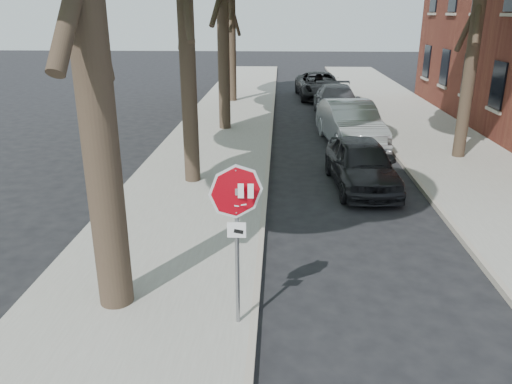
# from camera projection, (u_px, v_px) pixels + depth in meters

# --- Properties ---
(ground) EXTENTS (120.00, 120.00, 0.00)m
(ground) POSITION_uv_depth(u_px,v_px,m) (282.00, 329.00, 7.91)
(ground) COLOR black
(ground) RESTS_ON ground
(sidewalk_left) EXTENTS (4.00, 55.00, 0.12)m
(sidewalk_left) POSITION_uv_depth(u_px,v_px,m) (217.00, 141.00, 19.28)
(sidewalk_left) COLOR gray
(sidewalk_left) RESTS_ON ground
(sidewalk_right) EXTENTS (4.00, 55.00, 0.12)m
(sidewalk_right) POSITION_uv_depth(u_px,v_px,m) (440.00, 143.00, 18.89)
(sidewalk_right) COLOR gray
(sidewalk_right) RESTS_ON ground
(curb_left) EXTENTS (0.12, 55.00, 0.13)m
(curb_left) POSITION_uv_depth(u_px,v_px,m) (270.00, 141.00, 19.18)
(curb_left) COLOR #9E9384
(curb_left) RESTS_ON ground
(curb_right) EXTENTS (0.12, 55.00, 0.13)m
(curb_right) POSITION_uv_depth(u_px,v_px,m) (385.00, 142.00, 18.98)
(curb_right) COLOR #9E9384
(curb_right) RESTS_ON ground
(stop_sign) EXTENTS (0.76, 0.34, 2.61)m
(stop_sign) POSITION_uv_depth(u_px,v_px,m) (236.00, 215.00, 7.26)
(stop_sign) COLOR gray
(stop_sign) RESTS_ON sidewalk_left
(car_a) EXTENTS (1.93, 4.21, 1.40)m
(car_a) POSITION_uv_depth(u_px,v_px,m) (361.00, 164.00, 14.11)
(car_a) COLOR black
(car_a) RESTS_ON ground
(car_b) EXTENTS (2.30, 5.07, 1.61)m
(car_b) POSITION_uv_depth(u_px,v_px,m) (350.00, 123.00, 18.68)
(car_b) COLOR #A0A4A7
(car_b) RESTS_ON ground
(car_c) EXTENTS (2.09, 5.04, 1.46)m
(car_c) POSITION_uv_depth(u_px,v_px,m) (337.00, 102.00, 23.73)
(car_c) COLOR #48484D
(car_c) RESTS_ON ground
(car_d) EXTENTS (2.79, 5.47, 1.48)m
(car_d) POSITION_uv_depth(u_px,v_px,m) (320.00, 85.00, 28.88)
(car_d) COLOR black
(car_d) RESTS_ON ground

